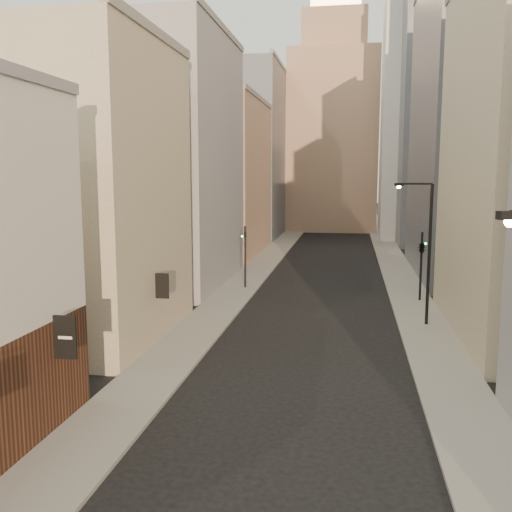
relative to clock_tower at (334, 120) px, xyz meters
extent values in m
cube|color=gray|center=(-5.50, -37.00, -17.56)|extent=(3.00, 140.00, 0.15)
cube|color=gray|center=(7.50, -37.00, -17.56)|extent=(3.00, 140.00, 0.15)
cube|color=black|center=(-6.30, -78.00, -14.03)|extent=(0.80, 0.08, 1.50)
cube|color=black|center=(-6.30, -68.00, -14.23)|extent=(0.70, 0.08, 1.30)
cube|color=tan|center=(-11.00, -66.00, -9.63)|extent=(8.00, 12.00, 16.00)
cube|color=gray|center=(-11.00, -50.00, -7.63)|extent=(8.00, 16.00, 20.00)
cube|color=tan|center=(-11.00, -32.00, -9.13)|extent=(8.00, 18.00, 17.00)
cube|color=gray|center=(-11.00, -12.00, -5.63)|extent=(8.00, 20.00, 24.00)
cube|color=gray|center=(13.00, -42.00, -4.63)|extent=(8.00, 20.00, 26.00)
cube|color=gray|center=(19.00, -14.00, 7.37)|extent=(20.00, 22.00, 50.00)
cube|color=tan|center=(0.00, 0.00, -3.63)|extent=(14.00, 14.00, 28.00)
cube|color=tan|center=(0.00, 0.00, 13.37)|extent=(10.00, 10.00, 6.00)
cube|color=silver|center=(11.00, -14.00, -0.63)|extent=(8.00, 8.00, 34.00)
cube|color=black|center=(6.06, -83.73, -9.38)|extent=(0.55, 0.35, 0.17)
sphere|color=#FFBA3F|center=(6.06, -83.73, -9.50)|extent=(0.22, 0.22, 0.22)
cylinder|color=black|center=(7.68, -60.93, -13.40)|extent=(0.19, 0.19, 8.47)
cylinder|color=black|center=(6.74, -60.96, -9.16)|extent=(1.88, 0.18, 0.11)
cube|color=black|center=(5.80, -60.99, -9.21)|extent=(0.52, 0.22, 0.17)
sphere|color=#FFBA3F|center=(5.80, -60.99, -9.33)|extent=(0.23, 0.23, 0.23)
cylinder|color=black|center=(-5.02, -51.71, -15.13)|extent=(0.16, 0.16, 5.00)
imported|color=black|center=(-5.02, -51.71, -13.43)|extent=(0.46, 0.46, 1.37)
sphere|color=#19E533|center=(-5.27, -51.71, -13.43)|extent=(0.16, 0.16, 0.16)
cylinder|color=black|center=(8.06, -54.21, -15.13)|extent=(0.16, 0.16, 5.00)
imported|color=black|center=(8.06, -54.21, -13.43)|extent=(0.63, 0.63, 1.40)
sphere|color=#19E533|center=(8.31, -54.21, -13.43)|extent=(0.16, 0.16, 0.16)
camera|label=1|loc=(3.05, -95.23, -8.60)|focal=40.00mm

